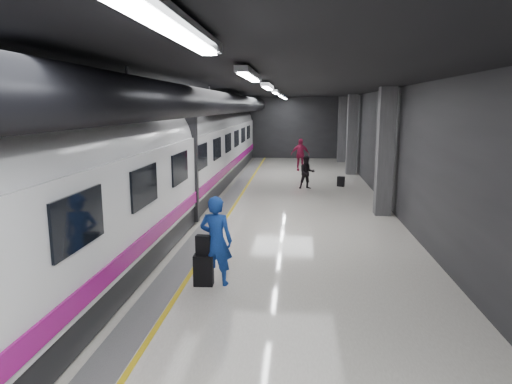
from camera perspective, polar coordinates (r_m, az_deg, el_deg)
name	(u,v)px	position (r m, az deg, el deg)	size (l,w,h in m)	color
ground	(251,226)	(14.95, -0.65, -4.21)	(40.00, 40.00, 0.00)	silver
platform_hall	(245,115)	(15.43, -1.39, 9.54)	(10.02, 40.02, 4.51)	black
train	(151,162)	(15.23, -12.94, 3.72)	(3.05, 38.00, 4.05)	black
traveler_main	(216,241)	(9.93, -5.02, -6.08)	(0.72, 0.47, 1.97)	#163BAC
suitcase_main	(204,270)	(10.09, -6.57, -9.67)	(0.42, 0.26, 0.68)	black
shoulder_bag	(204,245)	(9.95, -6.58, -6.60)	(0.32, 0.17, 0.43)	black
traveler_far_a	(307,173)	(21.58, 6.38, 2.44)	(0.75, 0.59, 1.55)	black
traveler_far_b	(300,155)	(27.85, 5.54, 4.69)	(1.13, 0.47, 1.93)	maroon
suitcase_far	(341,181)	(22.55, 10.56, 1.31)	(0.33, 0.21, 0.49)	black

